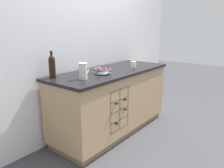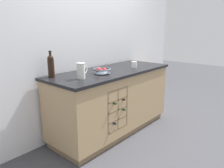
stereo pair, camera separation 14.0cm
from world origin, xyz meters
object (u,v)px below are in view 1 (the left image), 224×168
(white_pitcher, at_px, (83,71))
(ceramic_mug, at_px, (133,64))
(fruit_bowl, at_px, (103,71))
(standing_wine_bottle, at_px, (52,66))

(white_pitcher, relative_size, ceramic_mug, 1.64)
(fruit_bowl, distance_m, ceramic_mug, 0.63)
(fruit_bowl, bearing_deg, standing_wine_bottle, 150.69)
(ceramic_mug, bearing_deg, standing_wine_bottle, 163.07)
(fruit_bowl, xyz_separation_m, white_pitcher, (-0.35, -0.01, 0.05))
(fruit_bowl, relative_size, standing_wine_bottle, 0.73)
(ceramic_mug, distance_m, standing_wine_bottle, 1.23)
(standing_wine_bottle, bearing_deg, ceramic_mug, -16.93)
(fruit_bowl, relative_size, white_pitcher, 1.23)
(white_pitcher, bearing_deg, fruit_bowl, 2.09)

